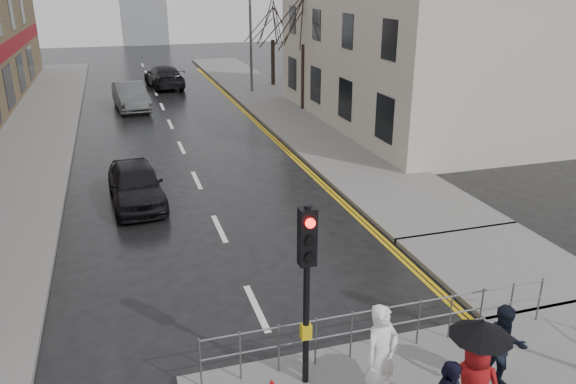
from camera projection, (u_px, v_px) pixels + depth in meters
left_pavement at (37, 123)px, 28.62m from camera, size 4.00×44.00×0.14m
right_pavement at (272, 100)px, 34.00m from camera, size 4.00×40.00×0.14m
pavement_bridge_right at (503, 265)px, 14.33m from camera, size 4.00×4.20×0.14m
building_right_cream at (416, 26)px, 27.60m from camera, size 9.00×16.40×10.10m
traffic_signal_near_left at (307, 266)px, 9.24m from camera, size 0.28×0.27×3.40m
guard_railing_front at (386, 318)px, 10.65m from camera, size 7.14×0.04×1.00m
street_lamp at (247, 18)px, 34.86m from camera, size 1.83×0.25×8.00m
tree_near at (304, 16)px, 29.81m from camera, size 2.40×2.40×6.58m
tree_far at (273, 20)px, 37.35m from camera, size 2.40×2.40×5.64m
pedestrian_a at (381, 356)px, 9.22m from camera, size 0.79×0.65×1.88m
pedestrian_b at (503, 349)px, 9.60m from camera, size 0.94×0.83×1.64m
pedestrian_with_umbrella at (476, 371)px, 8.62m from camera, size 0.97×0.96×2.02m
car_parked at (136, 184)px, 18.19m from camera, size 1.87×4.14×1.38m
car_mid at (131, 96)px, 31.69m from camera, size 2.05×4.73×1.51m
car_far at (164, 76)px, 38.31m from camera, size 2.59×5.31×1.49m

